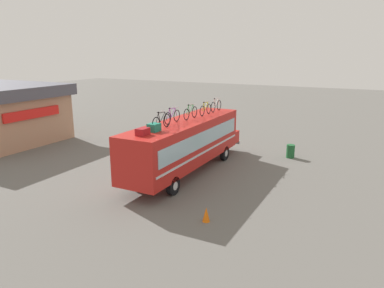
{
  "coord_description": "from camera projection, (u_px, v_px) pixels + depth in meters",
  "views": [
    {
      "loc": [
        -18.34,
        -9.99,
        7.18
      ],
      "look_at": [
        0.93,
        0.0,
        1.61
      ],
      "focal_mm": 33.83,
      "sensor_mm": 36.0,
      "label": 1
    }
  ],
  "objects": [
    {
      "name": "rooftop_bicycle_1",
      "position": [
        161.0,
        121.0,
        18.97
      ],
      "size": [
        1.78,
        0.44,
        0.94
      ],
      "color": "black",
      "rests_on": "bus"
    },
    {
      "name": "ground_plane",
      "position": [
        185.0,
        173.0,
        22.01
      ],
      "size": [
        120.0,
        120.0,
        0.0
      ],
      "primitive_type": "plane",
      "color": "#605E59"
    },
    {
      "name": "trash_bin",
      "position": [
        290.0,
        151.0,
        25.1
      ],
      "size": [
        0.56,
        0.56,
        0.92
      ],
      "primitive_type": "cylinder",
      "color": "#1E592D",
      "rests_on": "ground"
    },
    {
      "name": "traffic_cone",
      "position": [
        206.0,
        214.0,
        15.65
      ],
      "size": [
        0.33,
        0.33,
        0.66
      ],
      "primitive_type": "cone",
      "color": "orange",
      "rests_on": "ground"
    },
    {
      "name": "rooftop_bicycle_2",
      "position": [
        172.0,
        116.0,
        20.48
      ],
      "size": [
        1.7,
        0.44,
        0.91
      ],
      "color": "black",
      "rests_on": "bus"
    },
    {
      "name": "luggage_bag_2",
      "position": [
        154.0,
        127.0,
        18.35
      ],
      "size": [
        0.63,
        0.5,
        0.41
      ],
      "primitive_type": "cube",
      "color": "#1E7F66",
      "rests_on": "bus"
    },
    {
      "name": "luggage_bag_1",
      "position": [
        143.0,
        132.0,
        17.52
      ],
      "size": [
        0.65,
        0.47,
        0.35
      ],
      "primitive_type": "cube",
      "color": "maroon",
      "rests_on": "bus"
    },
    {
      "name": "rooftop_bicycle_3",
      "position": [
        191.0,
        113.0,
        21.76
      ],
      "size": [
        1.72,
        0.44,
        0.91
      ],
      "color": "black",
      "rests_on": "bus"
    },
    {
      "name": "rooftop_bicycle_4",
      "position": [
        206.0,
        109.0,
        23.13
      ],
      "size": [
        1.65,
        0.44,
        0.87
      ],
      "color": "black",
      "rests_on": "bus"
    },
    {
      "name": "rooftop_bicycle_5",
      "position": [
        216.0,
        106.0,
        24.57
      ],
      "size": [
        1.7,
        0.44,
        0.91
      ],
      "color": "black",
      "rests_on": "bus"
    },
    {
      "name": "bus",
      "position": [
        186.0,
        142.0,
        21.68
      ],
      "size": [
        11.78,
        2.53,
        3.23
      ],
      "color": "red",
      "rests_on": "ground"
    }
  ]
}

